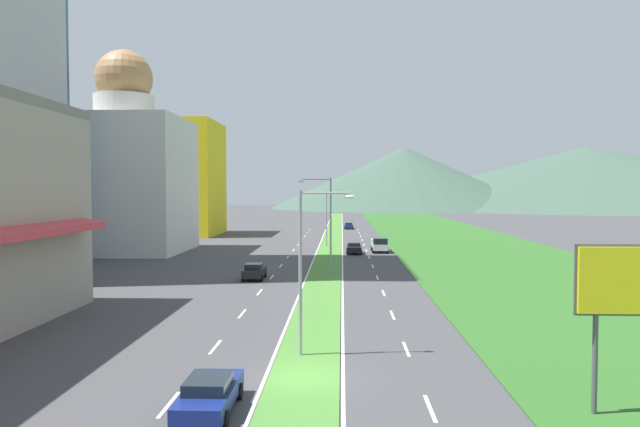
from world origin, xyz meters
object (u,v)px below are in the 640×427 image
Objects in this scene: street_lamp_far at (329,215)px; car_3 at (209,394)px; car_2 at (254,271)px; pickup_truck_0 at (380,245)px; car_0 at (354,248)px; car_4 at (349,226)px; street_lamp_mid at (327,219)px; street_lamp_near at (307,260)px.

street_lamp_far is 64.39m from car_3.
street_lamp_far is at bearing -2.74° from car_3.
car_2 is 27.78m from pickup_truck_0.
car_0 reaches higher than car_3.
street_lamp_far is at bearing -11.32° from car_2.
car_0 is 24.44m from car_2.
car_4 is 46.81m from pickup_truck_0.
car_3 is 103.69m from car_4.
car_2 is (-6.80, -3.36, -4.78)m from street_lamp_mid.
street_lamp_near is 0.88× the size of street_lamp_mid.
street_lamp_mid reaches higher than car_3.
street_lamp_mid is 1.18× the size of street_lamp_far.
street_lamp_near reaches higher than car_2.
car_3 is 0.85× the size of pickup_truck_0.
street_lamp_mid is at bearing 89.39° from street_lamp_near.
street_lamp_near is 49.85m from pickup_truck_0.
car_0 is at bearing 0.15° from car_4.
street_lamp_far reaches higher than car_2.
street_lamp_near reaches higher than car_4.
street_lamp_near is 1.03× the size of street_lamp_far.
car_0 is 48.65m from car_4.
car_4 is at bearing 87.51° from street_lamp_mid.
street_lamp_far is 1.77× the size of car_3.
pickup_truck_0 is at bearing -46.25° from street_lamp_far.
street_lamp_far is (-0.46, 28.34, -0.78)m from street_lamp_mid.
car_0 is 0.96× the size of car_3.
car_3 is at bearing -3.58° from car_4.
pickup_truck_0 is at bearing 72.56° from street_lamp_mid.
car_0 is 1.02× the size of car_4.
street_lamp_far is at bearing -4.95° from car_4.
street_lamp_mid is at bearing -89.07° from street_lamp_far.
pickup_truck_0 is (10.12, 56.83, 0.25)m from car_3.
car_0 is at bearing -69.28° from street_lamp_far.
street_lamp_mid reaches higher than car_0.
car_2 is 0.93× the size of car_4.
street_lamp_mid is at bearing -5.63° from car_3.
car_4 is (9.75, 71.00, -0.07)m from car_2.
car_2 is 0.88× the size of car_3.
street_lamp_near is 56.58m from street_lamp_far.
car_0 is 4.04m from pickup_truck_0.
car_2 is at bearing 5.75° from car_3.
car_2 is at bearing 104.65° from street_lamp_near.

